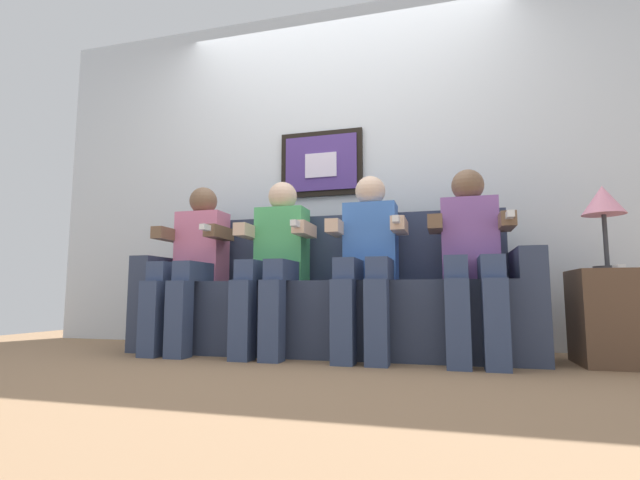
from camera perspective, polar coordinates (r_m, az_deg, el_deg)
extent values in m
plane|color=#8C6B4C|center=(2.70, -0.87, -14.53)|extent=(6.35, 6.35, 0.00)
cube|color=silver|center=(3.54, 2.67, 8.55)|extent=(4.89, 0.05, 2.60)
cube|color=black|center=(3.55, 0.17, 9.33)|extent=(0.63, 0.03, 0.50)
cube|color=#4C337F|center=(3.54, 0.10, 9.40)|extent=(0.55, 0.02, 0.42)
cube|color=silver|center=(3.52, 0.11, 9.14)|extent=(0.24, 0.02, 0.18)
cube|color=#333D56|center=(2.96, 0.73, -9.48)|extent=(2.21, 0.58, 0.45)
cube|color=#333D56|center=(3.19, 1.72, -1.17)|extent=(2.21, 0.14, 0.45)
cube|color=#333D56|center=(3.45, -18.67, -7.32)|extent=(0.14, 0.58, 0.62)
cube|color=#333D56|center=(2.89, 24.04, -7.28)|extent=(0.14, 0.58, 0.62)
cube|color=pink|center=(3.30, -14.25, -0.90)|extent=(0.32, 0.20, 0.48)
sphere|color=brown|center=(3.35, -14.09, 4.65)|extent=(0.19, 0.19, 0.19)
cube|color=#38476B|center=(3.16, -17.56, -3.82)|extent=(0.12, 0.40, 0.12)
cube|color=#38476B|center=(3.07, -14.73, -3.84)|extent=(0.12, 0.40, 0.12)
cube|color=#38476B|center=(3.00, -19.85, -9.05)|extent=(0.12, 0.12, 0.45)
cube|color=#38476B|center=(2.90, -16.91, -9.25)|extent=(0.12, 0.12, 0.45)
cube|color=brown|center=(3.31, -18.10, 0.61)|extent=(0.08, 0.28, 0.08)
cube|color=brown|center=(3.11, -12.26, 0.87)|extent=(0.08, 0.28, 0.08)
cube|color=white|center=(2.97, -13.68, 1.44)|extent=(0.04, 0.13, 0.04)
cube|color=#4CB266|center=(3.05, -4.65, -0.63)|extent=(0.32, 0.20, 0.48)
sphere|color=beige|center=(3.10, -4.60, 5.35)|extent=(0.19, 0.19, 0.19)
cube|color=#38476B|center=(2.89, -7.73, -3.83)|extent=(0.12, 0.40, 0.12)
cube|color=#38476B|center=(2.82, -4.36, -3.80)|extent=(0.12, 0.40, 0.12)
cube|color=#38476B|center=(2.70, -9.52, -9.65)|extent=(0.12, 0.12, 0.45)
cube|color=#38476B|center=(2.63, -5.91, -9.79)|extent=(0.12, 0.12, 0.45)
cube|color=beige|center=(3.02, -8.81, 1.01)|extent=(0.08, 0.28, 0.08)
cube|color=beige|center=(2.89, -1.91, 1.29)|extent=(0.08, 0.28, 0.08)
cube|color=white|center=(2.74, -2.91, 1.95)|extent=(0.04, 0.13, 0.04)
cube|color=#3F72CC|center=(2.91, 6.26, -0.31)|extent=(0.32, 0.20, 0.48)
sphere|color=beige|center=(2.96, 6.18, 5.97)|extent=(0.19, 0.19, 0.19)
cube|color=#38476B|center=(2.71, 3.75, -3.69)|extent=(0.12, 0.40, 0.12)
cube|color=#38476B|center=(2.68, 7.53, -3.61)|extent=(0.12, 0.40, 0.12)
cube|color=#38476B|center=(2.52, 2.86, -9.96)|extent=(0.12, 0.12, 0.45)
cube|color=#38476B|center=(2.48, 6.98, -9.96)|extent=(0.12, 0.12, 0.45)
cube|color=beige|center=(2.84, 2.06, 1.45)|extent=(0.08, 0.28, 0.08)
cube|color=beige|center=(2.77, 9.72, 1.72)|extent=(0.08, 0.28, 0.08)
cube|color=white|center=(2.62, 9.36, 2.44)|extent=(0.04, 0.13, 0.04)
cube|color=#8C59A5|center=(2.87, 17.87, 0.05)|extent=(0.32, 0.20, 0.48)
sphere|color=brown|center=(2.93, 17.64, 6.39)|extent=(0.19, 0.19, 0.19)
cube|color=#38476B|center=(2.66, 16.24, -3.38)|extent=(0.12, 0.40, 0.12)
cube|color=#38476B|center=(2.66, 20.12, -3.25)|extent=(0.12, 0.40, 0.12)
cube|color=#38476B|center=(2.46, 16.52, -9.78)|extent=(0.12, 0.12, 0.45)
cube|color=#38476B|center=(2.47, 20.76, -9.61)|extent=(0.12, 0.12, 0.45)
cube|color=brown|center=(2.76, 13.97, 1.86)|extent=(0.08, 0.28, 0.08)
cube|color=brown|center=(2.78, 21.83, 2.09)|extent=(0.08, 0.28, 0.08)
cube|color=white|center=(2.62, 22.20, 2.83)|extent=(0.04, 0.13, 0.04)
cube|color=brown|center=(2.92, 32.56, -7.98)|extent=(0.40, 0.40, 0.50)
cylinder|color=#333338|center=(2.93, 31.77, -2.93)|extent=(0.14, 0.14, 0.02)
cylinder|color=#333338|center=(2.94, 31.59, -0.02)|extent=(0.02, 0.02, 0.28)
cone|color=pink|center=(2.97, 31.33, 4.19)|extent=(0.22, 0.22, 0.16)
cube|color=white|center=(2.85, 32.64, -2.79)|extent=(0.04, 0.13, 0.02)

